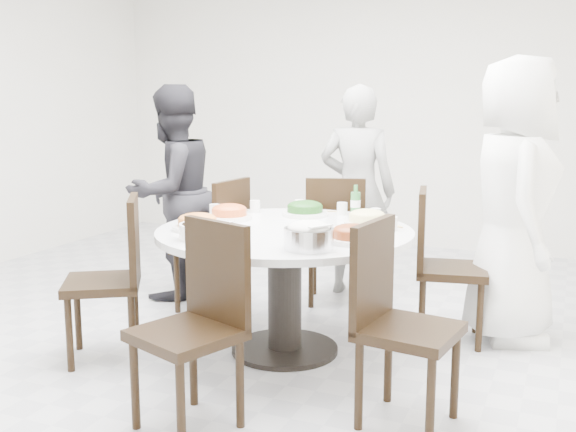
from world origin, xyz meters
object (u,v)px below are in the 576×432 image
at_px(chair_nw, 210,245).
at_px(chair_sw, 102,279).
at_px(diner_middle, 357,191).
at_px(diner_left, 172,193).
at_px(beverage_bottle, 356,201).
at_px(chair_ne, 452,266).
at_px(chair_se, 410,326).
at_px(chair_n, 336,239).
at_px(diner_right, 514,201).
at_px(rice_bowl, 309,239).
at_px(dining_table, 285,291).
at_px(chair_s, 186,330).
at_px(soup_bowl, 204,231).

xyz_separation_m(chair_nw, chair_sw, (-0.12, -1.05, 0.00)).
height_order(chair_nw, diner_middle, diner_middle).
bearing_deg(diner_left, beverage_bottle, 98.00).
xyz_separation_m(chair_ne, chair_se, (0.01, -1.20, 0.00)).
bearing_deg(chair_sw, chair_ne, 88.67).
relative_size(chair_sw, diner_middle, 0.59).
height_order(chair_n, diner_middle, diner_middle).
bearing_deg(diner_right, chair_ne, 104.43).
bearing_deg(chair_n, diner_right, 149.27).
distance_m(chair_ne, diner_middle, 1.20).
distance_m(chair_se, rice_bowl, 0.68).
xyz_separation_m(dining_table, diner_left, (-1.24, 0.73, 0.43)).
distance_m(chair_n, beverage_bottle, 0.74).
relative_size(chair_se, diner_left, 0.59).
relative_size(chair_n, beverage_bottle, 4.51).
height_order(chair_s, diner_middle, diner_middle).
xyz_separation_m(chair_nw, chair_s, (0.78, -1.59, 0.00)).
bearing_deg(chair_n, dining_table, 75.66).
distance_m(chair_n, chair_nw, 0.93).
relative_size(chair_nw, diner_right, 0.54).
height_order(soup_bowl, beverage_bottle, beverage_bottle).
bearing_deg(rice_bowl, diner_right, 53.76).
height_order(dining_table, rice_bowl, rice_bowl).
relative_size(chair_ne, chair_se, 1.00).
bearing_deg(chair_sw, diner_left, 161.52).
xyz_separation_m(diner_left, beverage_bottle, (1.51, -0.21, 0.05)).
bearing_deg(dining_table, chair_sw, -151.24).
bearing_deg(rice_bowl, chair_ne, 61.51).
bearing_deg(chair_se, diner_middle, 32.10).
height_order(diner_right, diner_left, diner_right).
distance_m(chair_s, diner_middle, 2.43).
distance_m(chair_n, rice_bowl, 1.59).
relative_size(chair_sw, chair_s, 1.00).
height_order(chair_nw, rice_bowl, chair_nw).
relative_size(chair_n, diner_middle, 0.59).
bearing_deg(rice_bowl, chair_se, -17.23).
bearing_deg(soup_bowl, beverage_bottle, 59.42).
distance_m(diner_left, soup_bowl, 1.49).
xyz_separation_m(chair_sw, diner_middle, (0.95, 1.87, 0.33)).
relative_size(dining_table, diner_right, 0.85).
height_order(chair_n, chair_sw, same).
bearing_deg(soup_bowl, chair_ne, 40.77).
distance_m(diner_middle, beverage_bottle, 0.87).
distance_m(chair_ne, chair_s, 1.87).
height_order(chair_ne, beverage_bottle, beverage_bottle).
bearing_deg(beverage_bottle, diner_left, 172.14).
height_order(chair_se, soup_bowl, chair_se).
height_order(diner_left, rice_bowl, diner_left).
bearing_deg(chair_ne, chair_se, 169.80).
xyz_separation_m(chair_se, diner_middle, (-0.87, 1.97, 0.33)).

